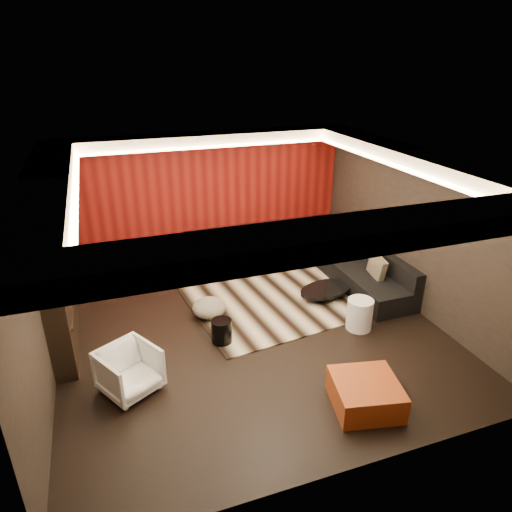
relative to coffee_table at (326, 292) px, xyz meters
name	(u,v)px	position (x,y,z in m)	size (l,w,h in m)	color
floor	(251,330)	(-1.68, -0.57, -0.12)	(6.00, 6.00, 0.02)	black
ceiling	(250,162)	(-1.68, -0.57, 2.70)	(6.00, 6.00, 0.02)	silver
wall_back	(205,199)	(-1.68, 2.44, 1.29)	(6.00, 0.02, 2.80)	black
wall_left	(38,283)	(-4.69, -0.57, 1.29)	(0.02, 6.00, 2.80)	black
wall_right	(414,230)	(1.33, -0.57, 1.29)	(0.02, 6.00, 2.80)	black
red_feature_wall	(205,199)	(-1.68, 2.40, 1.29)	(5.98, 0.05, 2.78)	#6B0C0A
soffit_back	(205,139)	(-1.68, 2.13, 2.58)	(6.00, 0.60, 0.22)	silver
soffit_front	(345,236)	(-1.68, -3.27, 2.58)	(6.00, 0.60, 0.22)	silver
soffit_left	(45,187)	(-4.38, -0.57, 2.58)	(0.60, 4.80, 0.22)	silver
soffit_right	(409,157)	(1.02, -0.57, 2.58)	(0.60, 4.80, 0.22)	silver
cove_back	(210,147)	(-1.68, 1.79, 2.49)	(4.80, 0.08, 0.04)	#FFD899
cove_front	(327,232)	(-1.68, -2.93, 2.49)	(4.80, 0.08, 0.04)	#FFD899
cove_left	(75,192)	(-4.04, -0.57, 2.49)	(0.08, 4.80, 0.04)	#FFD899
cove_right	(391,164)	(0.68, -0.57, 2.49)	(0.08, 4.80, 0.04)	#FFD899
tv_surround	(57,282)	(-4.53, 0.03, 0.99)	(0.30, 2.00, 2.20)	black
tv_screen	(64,259)	(-4.37, 0.03, 1.34)	(0.04, 1.30, 0.80)	black
tv_shelf	(73,303)	(-4.37, 0.03, 0.59)	(0.04, 1.60, 0.04)	black
rug	(292,289)	(-0.48, 0.50, -0.10)	(4.00, 3.00, 0.02)	beige
coffee_table	(326,292)	(0.00, 0.00, 0.00)	(1.10, 1.10, 0.18)	black
drum_stool	(222,331)	(-2.23, -0.75, 0.10)	(0.33, 0.33, 0.38)	black
striped_pouf	(209,308)	(-2.23, 0.06, 0.07)	(0.58, 0.58, 0.32)	beige
white_side_table	(360,314)	(0.03, -1.11, 0.15)	(0.42, 0.42, 0.53)	white
orange_ottoman	(365,394)	(-0.86, -2.74, 0.07)	(0.83, 0.83, 0.37)	maroon
armchair	(129,371)	(-3.70, -1.43, 0.21)	(0.70, 0.72, 0.65)	white
sectional_sofa	(300,258)	(0.05, 1.30, 0.15)	(3.65, 3.50, 0.75)	black
throw_pillows	(300,242)	(0.04, 1.30, 0.51)	(3.06, 2.70, 0.50)	beige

